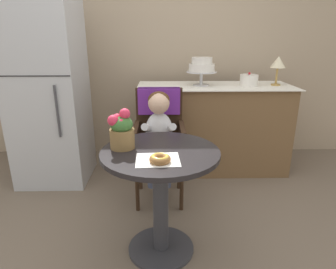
{
  "coord_description": "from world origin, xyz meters",
  "views": [
    {
      "loc": [
        0.01,
        -1.62,
        1.37
      ],
      "look_at": [
        0.05,
        0.15,
        0.77
      ],
      "focal_mm": 31.1,
      "sensor_mm": 36.0,
      "label": 1
    }
  ],
  "objects": [
    {
      "name": "ground_plane",
      "position": [
        0.0,
        0.0,
        0.0
      ],
      "size": [
        8.0,
        8.0,
        0.0
      ],
      "primitive_type": "plane",
      "color": "#6B5B4C"
    },
    {
      "name": "back_wall",
      "position": [
        0.0,
        1.85,
        1.35
      ],
      "size": [
        4.8,
        0.1,
        2.7
      ],
      "primitive_type": "cube",
      "color": "tan",
      "rests_on": "ground"
    },
    {
      "name": "cafe_table",
      "position": [
        0.0,
        0.0,
        0.51
      ],
      "size": [
        0.72,
        0.72,
        0.72
      ],
      "color": "black",
      "rests_on": "ground"
    },
    {
      "name": "wicker_chair",
      "position": [
        -0.01,
        0.75,
        0.64
      ],
      "size": [
        0.42,
        0.45,
        0.95
      ],
      "rotation": [
        0.0,
        0.0,
        0.11
      ],
      "color": "#332114",
      "rests_on": "ground"
    },
    {
      "name": "seated_child",
      "position": [
        -0.01,
        0.59,
        0.68
      ],
      "size": [
        0.27,
        0.32,
        0.73
      ],
      "color": "silver",
      "rests_on": "ground"
    },
    {
      "name": "paper_napkin",
      "position": [
        -0.01,
        -0.15,
        0.72
      ],
      "size": [
        0.25,
        0.21,
        0.0
      ],
      "primitive_type": "cube",
      "rotation": [
        0.0,
        0.0,
        0.05
      ],
      "color": "white",
      "rests_on": "cafe_table"
    },
    {
      "name": "donut_front",
      "position": [
        0.0,
        -0.18,
        0.74
      ],
      "size": [
        0.12,
        0.12,
        0.04
      ],
      "color": "#936033",
      "rests_on": "cafe_table"
    },
    {
      "name": "flower_vase",
      "position": [
        -0.23,
        0.05,
        0.83
      ],
      "size": [
        0.15,
        0.15,
        0.25
      ],
      "color": "brown",
      "rests_on": "cafe_table"
    },
    {
      "name": "display_counter",
      "position": [
        0.55,
        1.3,
        0.45
      ],
      "size": [
        1.56,
        0.62,
        0.9
      ],
      "color": "brown",
      "rests_on": "ground"
    },
    {
      "name": "tiered_cake_stand",
      "position": [
        0.41,
        1.3,
        1.08
      ],
      "size": [
        0.3,
        0.3,
        0.28
      ],
      "color": "silver",
      "rests_on": "display_counter"
    },
    {
      "name": "round_layer_cake",
      "position": [
        0.88,
        1.28,
        0.96
      ],
      "size": [
        0.18,
        0.18,
        0.13
      ],
      "color": "white",
      "rests_on": "display_counter"
    },
    {
      "name": "table_lamp",
      "position": [
        1.16,
        1.29,
        1.12
      ],
      "size": [
        0.15,
        0.15,
        0.28
      ],
      "color": "#B28C47",
      "rests_on": "display_counter"
    },
    {
      "name": "refrigerator",
      "position": [
        -1.05,
        1.1,
        0.85
      ],
      "size": [
        0.64,
        0.63,
        1.7
      ],
      "color": "#B7BABF",
      "rests_on": "ground"
    }
  ]
}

